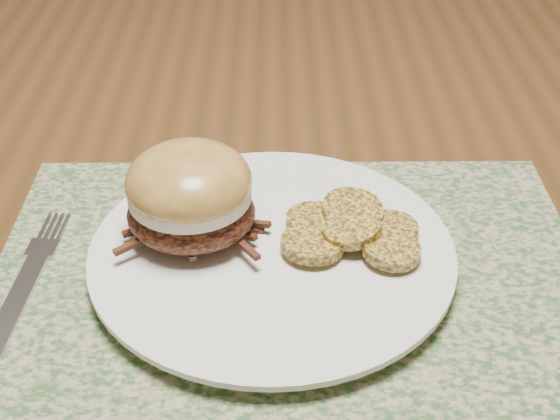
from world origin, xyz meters
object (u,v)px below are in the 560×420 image
object	(u,v)px
dining_table	(54,185)
pork_sandwich	(190,195)
dinner_plate	(272,255)
fork	(22,290)

from	to	relation	value
dining_table	pork_sandwich	distance (m)	0.31
dinner_plate	fork	distance (m)	0.19
dining_table	fork	world-z (taller)	fork
dining_table	fork	size ratio (longest dim) A/B	7.72
dining_table	fork	xyz separation A→B (m)	(0.05, -0.27, 0.09)
pork_sandwich	fork	bearing A→B (deg)	-149.34
dinner_plate	pork_sandwich	distance (m)	0.08
pork_sandwich	fork	xyz separation A→B (m)	(-0.12, -0.05, -0.05)
dining_table	dinner_plate	bearing A→B (deg)	-45.08
fork	dining_table	bearing A→B (deg)	104.80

